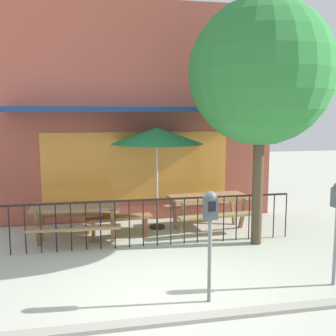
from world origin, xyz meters
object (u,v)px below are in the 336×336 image
object	(u,v)px
picnic_table_right	(209,203)
patio_bench	(120,222)
patio_umbrella	(157,136)
parking_meter_far	(210,217)
street_tree	(261,73)
picnic_table_left	(76,213)

from	to	relation	value
picnic_table_right	patio_bench	xyz separation A→B (m)	(-2.08, -0.34, -0.26)
patio_umbrella	parking_meter_far	xyz separation A→B (m)	(0.08, -3.79, -0.91)
patio_umbrella	street_tree	world-z (taller)	street_tree
patio_umbrella	patio_bench	size ratio (longest dim) A/B	1.63
picnic_table_left	patio_bench	xyz separation A→B (m)	(0.90, 0.02, -0.26)
parking_meter_far	patio_umbrella	bearing A→B (deg)	91.19
street_tree	patio_bench	bearing A→B (deg)	161.67
picnic_table_right	street_tree	size ratio (longest dim) A/B	0.39
picnic_table_right	parking_meter_far	world-z (taller)	parking_meter_far
picnic_table_left	patio_bench	bearing A→B (deg)	1.26
picnic_table_right	patio_umbrella	distance (m)	1.94
picnic_table_left	street_tree	world-z (taller)	street_tree
street_tree	patio_umbrella	bearing A→B (deg)	139.81
patio_bench	parking_meter_far	xyz separation A→B (m)	(1.00, -3.18, 0.88)
picnic_table_right	parking_meter_far	size ratio (longest dim) A/B	1.19
parking_meter_far	patio_bench	bearing A→B (deg)	107.52
parking_meter_far	street_tree	distance (m)	3.60
patio_umbrella	parking_meter_far	size ratio (longest dim) A/B	1.46
patio_umbrella	street_tree	xyz separation A→B (m)	(1.79, -1.52, 1.29)
picnic_table_right	patio_umbrella	world-z (taller)	patio_umbrella
patio_umbrella	parking_meter_far	world-z (taller)	patio_umbrella
patio_umbrella	patio_bench	distance (m)	2.11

